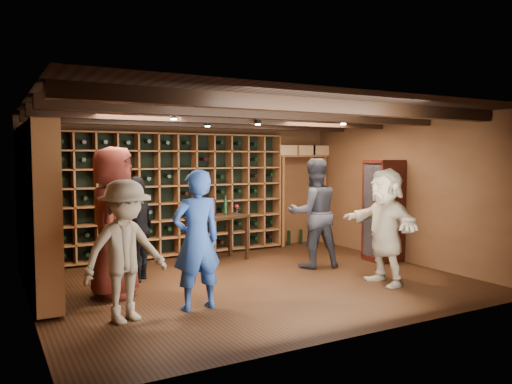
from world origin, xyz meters
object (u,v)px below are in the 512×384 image
tasting_table (218,221)px  guest_red_floral (114,222)px  man_blue_shirt (197,240)px  guest_khaki (125,251)px  display_cabinet (383,212)px  man_grey_suit (314,213)px  guest_beige (385,226)px  guest_woman_black (138,229)px

tasting_table → guest_red_floral: bearing=-164.3°
man_blue_shirt → tasting_table: (1.35, 2.37, -0.12)m
tasting_table → guest_khaki: bearing=-149.3°
guest_khaki → display_cabinet: bearing=-4.0°
man_grey_suit → tasting_table: 1.68m
display_cabinet → guest_khaki: bearing=-167.2°
display_cabinet → man_grey_suit: 1.39m
guest_red_floral → man_blue_shirt: bearing=-123.7°
man_blue_shirt → guest_beige: (2.84, -0.16, -0.00)m
man_blue_shirt → guest_red_floral: 1.29m
guest_red_floral → guest_woman_black: 0.88m
man_grey_suit → man_blue_shirt: bearing=38.2°
guest_woman_black → guest_beige: 3.61m
guest_red_floral → man_grey_suit: bearing=-65.7°
guest_woman_black → guest_khaki: guest_khaki is taller
display_cabinet → guest_khaki: 4.93m
guest_red_floral → guest_beige: bearing=-87.4°
guest_woman_black → guest_khaki: bearing=17.0°
display_cabinet → tasting_table: size_ratio=1.48×
man_grey_suit → tasting_table: size_ratio=1.53×
display_cabinet → tasting_table: 2.91m
guest_beige → tasting_table: (-1.50, 2.53, -0.11)m
display_cabinet → tasting_table: bearing=153.3°
man_blue_shirt → guest_red_floral: (-0.74, 1.04, 0.14)m
guest_beige → man_blue_shirt: bearing=-88.5°
display_cabinet → tasting_table: display_cabinet is taller
display_cabinet → man_grey_suit: size_ratio=0.97×
display_cabinet → guest_red_floral: 4.69m
man_grey_suit → guest_red_floral: bearing=15.9°
guest_woman_black → guest_khaki: size_ratio=0.98×
guest_woman_black → guest_beige: size_ratio=0.93×
man_blue_shirt → guest_beige: man_blue_shirt is taller
display_cabinet → guest_woman_black: bearing=170.9°
tasting_table → man_grey_suit: bearing=-59.9°
guest_red_floral → guest_beige: (3.58, -1.21, -0.15)m
man_grey_suit → guest_khaki: (-3.43, -1.25, -0.11)m
guest_red_floral → guest_khaki: (-0.12, -1.07, -0.19)m
man_blue_shirt → man_grey_suit: size_ratio=0.93×
man_blue_shirt → tasting_table: man_blue_shirt is taller
guest_woman_black → tasting_table: (1.58, 0.64, -0.05)m
guest_beige → man_grey_suit: bearing=-164.0°
display_cabinet → guest_red_floral: guest_red_floral is taller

